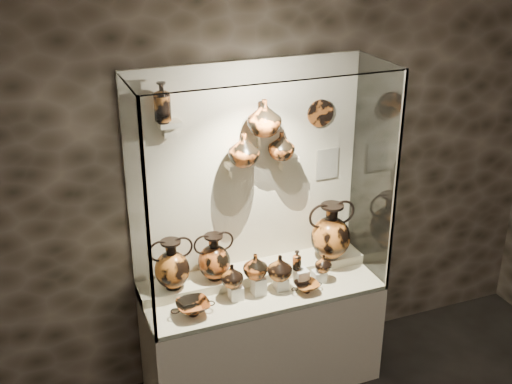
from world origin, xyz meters
TOP-DOWN VIEW (x-y plane):
  - wall_back at (0.00, 2.50)m, footprint 5.00×0.02m
  - plinth at (0.00, 2.18)m, footprint 1.70×0.60m
  - front_tier at (0.00, 2.18)m, footprint 1.68×0.58m
  - rear_tier at (0.00, 2.35)m, footprint 1.70×0.25m
  - back_panel at (0.00, 2.50)m, footprint 1.70×0.03m
  - glass_front at (0.00, 1.88)m, footprint 1.70×0.01m
  - glass_left at (-0.85, 2.18)m, footprint 0.01×0.60m
  - glass_right at (0.85, 2.18)m, footprint 0.01×0.60m
  - glass_top at (0.00, 2.18)m, footprint 1.70×0.60m
  - frame_post_left at (-0.84, 1.89)m, footprint 0.02×0.02m
  - frame_post_right at (0.84, 1.89)m, footprint 0.02×0.02m
  - pedestal_a at (-0.22, 2.13)m, footprint 0.09×0.09m
  - pedestal_b at (-0.05, 2.13)m, footprint 0.09×0.09m
  - pedestal_c at (0.12, 2.13)m, footprint 0.09×0.09m
  - pedestal_d at (0.28, 2.13)m, footprint 0.09×0.09m
  - pedestal_e at (0.42, 2.13)m, footprint 0.09×0.09m
  - bracket_ul at (-0.55, 2.42)m, footprint 0.14×0.12m
  - bracket_ca at (-0.10, 2.42)m, footprint 0.14×0.12m
  - bracket_cb at (0.10, 2.42)m, footprint 0.10×0.12m
  - bracket_cc at (0.28, 2.42)m, footprint 0.14×0.12m
  - amphora_left at (-0.61, 2.32)m, footprint 0.38×0.38m
  - amphora_mid at (-0.31, 2.33)m, footprint 0.36×0.36m
  - amphora_right at (0.59, 2.29)m, footprint 0.41×0.41m
  - jug_a at (-0.24, 2.15)m, footprint 0.17×0.17m
  - jug_b at (-0.07, 2.15)m, footprint 0.20×0.20m
  - jug_c at (0.11, 2.12)m, footprint 0.21×0.21m
  - jug_e at (0.45, 2.12)m, footprint 0.13×0.13m
  - lekythos_small at (0.25, 2.15)m, footprint 0.10×0.10m
  - kylix_left at (-0.55, 2.06)m, footprint 0.36×0.33m
  - kylix_right at (0.27, 2.03)m, footprint 0.25×0.22m
  - lekythos_tall at (-0.59, 2.39)m, footprint 0.13×0.13m
  - ovoid_vase_a at (-0.07, 2.36)m, footprint 0.25×0.25m
  - ovoid_vase_b at (0.08, 2.35)m, footprint 0.31×0.31m
  - ovoid_vase_c at (0.22, 2.38)m, footprint 0.24×0.24m
  - wall_plate at (0.55, 2.47)m, footprint 0.20×0.02m
  - info_placard at (0.63, 2.47)m, footprint 0.18×0.01m

SIDE VIEW (x-z plane):
  - plinth at x=0.00m, z-range 0.00..0.80m
  - front_tier at x=0.00m, z-range 0.80..0.83m
  - rear_tier at x=0.00m, z-range 0.80..0.90m
  - pedestal_e at x=0.42m, z-range 0.83..0.91m
  - kylix_right at x=0.27m, z-range 0.83..0.92m
  - pedestal_c at x=0.12m, z-range 0.83..0.92m
  - pedestal_a at x=-0.22m, z-range 0.83..0.93m
  - kylix_left at x=-0.55m, z-range 0.83..0.95m
  - pedestal_d at x=0.28m, z-range 0.83..0.95m
  - pedestal_b at x=-0.05m, z-range 0.83..0.96m
  - jug_e at x=0.45m, z-range 0.91..1.04m
  - jug_a at x=-0.24m, z-range 0.93..1.09m
  - jug_c at x=0.11m, z-range 0.92..1.10m
  - lekythos_small at x=0.25m, z-range 0.95..1.12m
  - jug_b at x=-0.07m, z-range 0.96..1.14m
  - amphora_mid at x=-0.31m, z-range 0.90..1.25m
  - amphora_left at x=-0.61m, z-range 0.90..1.27m
  - amphora_right at x=0.59m, z-range 0.90..1.34m
  - info_placard at x=0.63m, z-range 1.47..1.70m
  - wall_back at x=0.00m, z-range 0.00..3.20m
  - back_panel at x=0.00m, z-range 0.80..2.40m
  - glass_front at x=0.00m, z-range 0.80..2.40m
  - glass_left at x=-0.85m, z-range 0.80..2.40m
  - glass_right at x=0.85m, z-range 0.80..2.40m
  - frame_post_left at x=-0.84m, z-range 0.80..2.40m
  - frame_post_right at x=0.84m, z-range 0.80..2.40m
  - bracket_ca at x=-0.10m, z-range 1.68..1.72m
  - bracket_cc at x=0.28m, z-range 1.68..1.72m
  - ovoid_vase_c at x=0.22m, z-range 1.72..1.91m
  - ovoid_vase_a at x=-0.07m, z-range 1.72..1.94m
  - bracket_cb at x=0.10m, z-range 1.88..1.92m
  - wall_plate at x=0.55m, z-range 1.88..2.08m
  - ovoid_vase_b at x=0.08m, z-range 1.92..2.16m
  - bracket_ul at x=-0.55m, z-range 2.03..2.07m
  - lekythos_tall at x=-0.59m, z-range 2.07..2.36m
  - glass_top at x=0.00m, z-range 2.39..2.40m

